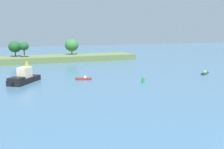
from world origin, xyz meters
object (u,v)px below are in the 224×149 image
(small_motorboat, at_px, (84,79))
(tugboat, at_px, (24,78))
(fishing_skiff, at_px, (205,73))
(channel_buoy_green, at_px, (143,80))

(small_motorboat, relative_size, tugboat, 0.42)
(fishing_skiff, relative_size, small_motorboat, 1.10)
(small_motorboat, height_order, tugboat, tugboat)
(small_motorboat, height_order, channel_buoy_green, channel_buoy_green)
(fishing_skiff, relative_size, tugboat, 0.47)
(small_motorboat, distance_m, tugboat, 15.16)
(fishing_skiff, height_order, tugboat, tugboat)
(tugboat, height_order, channel_buoy_green, tugboat)
(small_motorboat, distance_m, channel_buoy_green, 15.82)
(tugboat, bearing_deg, small_motorboat, -5.49)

